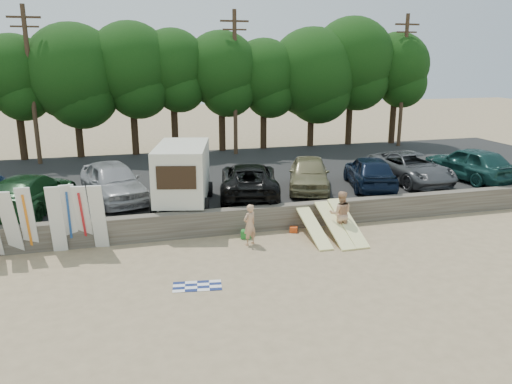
% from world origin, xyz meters
% --- Properties ---
extents(ground, '(120.00, 120.00, 0.00)m').
position_xyz_m(ground, '(0.00, 0.00, 0.00)').
color(ground, tan).
rests_on(ground, ground).
extents(seawall, '(44.00, 0.50, 1.00)m').
position_xyz_m(seawall, '(0.00, 3.00, 0.50)').
color(seawall, '#6B6356').
rests_on(seawall, ground).
extents(parking_lot, '(44.00, 14.50, 0.70)m').
position_xyz_m(parking_lot, '(0.00, 10.50, 0.35)').
color(parking_lot, '#282828').
rests_on(parking_lot, ground).
extents(treeline, '(32.63, 6.17, 8.94)m').
position_xyz_m(treeline, '(0.47, 17.57, 6.18)').
color(treeline, '#382616').
rests_on(treeline, parking_lot).
extents(utility_poles, '(25.80, 0.26, 9.00)m').
position_xyz_m(utility_poles, '(2.00, 16.00, 5.43)').
color(utility_poles, '#473321').
rests_on(utility_poles, parking_lot).
extents(box_trailer, '(3.04, 4.43, 2.59)m').
position_xyz_m(box_trailer, '(-2.81, 5.12, 2.15)').
color(box_trailer, beige).
rests_on(box_trailer, parking_lot).
extents(car_1, '(3.66, 5.77, 1.56)m').
position_xyz_m(car_1, '(-8.96, 5.80, 1.48)').
color(car_1, '#123318').
rests_on(car_1, parking_lot).
extents(car_2, '(3.36, 5.45, 1.73)m').
position_xyz_m(car_2, '(-5.70, 6.56, 1.57)').
color(car_2, '#97969B').
rests_on(car_2, parking_lot).
extents(car_3, '(3.65, 5.85, 1.51)m').
position_xyz_m(car_3, '(0.28, 5.81, 1.45)').
color(car_3, black).
rests_on(car_3, parking_lot).
extents(car_4, '(3.31, 4.96, 1.57)m').
position_xyz_m(car_4, '(3.31, 6.12, 1.48)').
color(car_4, olive).
rests_on(car_4, parking_lot).
extents(car_5, '(3.04, 5.03, 1.60)m').
position_xyz_m(car_5, '(6.26, 5.65, 1.50)').
color(car_5, black).
rests_on(car_5, parking_lot).
extents(car_6, '(2.62, 5.41, 1.48)m').
position_xyz_m(car_6, '(8.83, 6.17, 1.44)').
color(car_6, '#47484B').
rests_on(car_6, parking_lot).
extents(car_7, '(2.83, 5.34, 1.73)m').
position_xyz_m(car_7, '(12.03, 5.82, 1.56)').
color(car_7, '#153C39').
rests_on(car_7, parking_lot).
extents(surfboard_upright_3, '(0.63, 0.89, 2.50)m').
position_xyz_m(surfboard_upright_3, '(-9.13, 2.48, 1.25)').
color(surfboard_upright_3, silver).
rests_on(surfboard_upright_3, ground).
extents(surfboard_upright_4, '(0.54, 0.64, 2.55)m').
position_xyz_m(surfboard_upright_4, '(-8.60, 2.60, 1.28)').
color(surfboard_upright_4, silver).
rests_on(surfboard_upright_4, ground).
extents(surfboard_upright_5, '(0.52, 0.63, 2.55)m').
position_xyz_m(surfboard_upright_5, '(-7.62, 2.46, 1.28)').
color(surfboard_upright_5, silver).
rests_on(surfboard_upright_5, ground).
extents(surfboard_upright_6, '(0.54, 0.65, 2.55)m').
position_xyz_m(surfboard_upright_6, '(-7.21, 2.63, 1.28)').
color(surfboard_upright_6, silver).
rests_on(surfboard_upright_6, ground).
extents(surfboard_upright_7, '(0.61, 0.87, 2.51)m').
position_xyz_m(surfboard_upright_7, '(-6.74, 2.59, 1.25)').
color(surfboard_upright_7, silver).
rests_on(surfboard_upright_7, ground).
extents(surfboard_upright_8, '(0.60, 0.80, 2.53)m').
position_xyz_m(surfboard_upright_8, '(-6.21, 2.42, 1.26)').
color(surfboard_upright_8, silver).
rests_on(surfboard_upright_8, ground).
extents(surfboard_low_0, '(0.56, 2.87, 1.00)m').
position_xyz_m(surfboard_low_0, '(1.75, 1.57, 0.50)').
color(surfboard_low_0, '#FFF8A0').
rests_on(surfboard_low_0, ground).
extents(surfboard_low_1, '(0.56, 2.84, 1.10)m').
position_xyz_m(surfboard_low_1, '(2.54, 1.35, 0.55)').
color(surfboard_low_1, '#FFF8A0').
rests_on(surfboard_low_1, ground).
extents(surfboard_low_2, '(0.56, 2.81, 1.18)m').
position_xyz_m(surfboard_low_2, '(3.12, 1.35, 0.59)').
color(surfboard_low_2, '#FFF8A0').
rests_on(surfboard_low_2, ground).
extents(beachgoer_a, '(0.69, 0.60, 1.58)m').
position_xyz_m(beachgoer_a, '(-0.80, 1.53, 0.79)').
color(beachgoer_a, tan).
rests_on(beachgoer_a, ground).
extents(beachgoer_b, '(1.05, 0.93, 1.83)m').
position_xyz_m(beachgoer_b, '(2.88, 1.51, 0.91)').
color(beachgoer_b, tan).
rests_on(beachgoer_b, ground).
extents(cooler, '(0.46, 0.42, 0.32)m').
position_xyz_m(cooler, '(-0.77, 2.22, 0.16)').
color(cooler, '#23822C').
rests_on(cooler, ground).
extents(gear_bag, '(0.38, 0.35, 0.22)m').
position_xyz_m(gear_bag, '(1.26, 2.40, 0.11)').
color(gear_bag, '#D14818').
rests_on(gear_bag, ground).
extents(beach_towel, '(1.70, 1.70, 0.00)m').
position_xyz_m(beach_towel, '(-3.26, -1.50, 0.01)').
color(beach_towel, white).
rests_on(beach_towel, ground).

